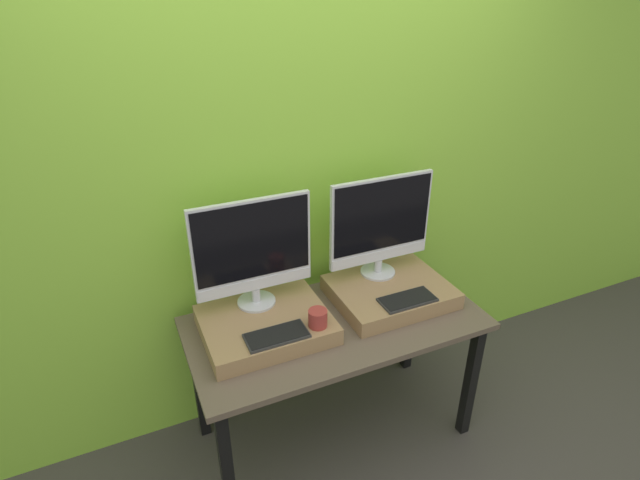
{
  "coord_description": "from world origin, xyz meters",
  "views": [
    {
      "loc": [
        -0.84,
        -1.36,
        2.15
      ],
      "look_at": [
        0.0,
        0.52,
        1.07
      ],
      "focal_mm": 28.0,
      "sensor_mm": 36.0,
      "label": 1
    }
  ],
  "objects_px": {
    "monitor_right": "(381,224)",
    "keyboard_right": "(407,299)",
    "monitor_left": "(253,250)",
    "keyboard_left": "(277,336)",
    "mug": "(318,318)"
  },
  "relations": [
    {
      "from": "monitor_right",
      "to": "keyboard_right",
      "type": "distance_m",
      "value": 0.39
    },
    {
      "from": "keyboard_left",
      "to": "keyboard_right",
      "type": "xyz_separation_m",
      "value": [
        0.65,
        0.0,
        0.0
      ]
    },
    {
      "from": "monitor_left",
      "to": "monitor_right",
      "type": "height_order",
      "value": "same"
    },
    {
      "from": "monitor_left",
      "to": "keyboard_left",
      "type": "height_order",
      "value": "monitor_left"
    },
    {
      "from": "monitor_left",
      "to": "keyboard_left",
      "type": "distance_m",
      "value": 0.39
    },
    {
      "from": "mug",
      "to": "monitor_right",
      "type": "xyz_separation_m",
      "value": [
        0.46,
        0.28,
        0.24
      ]
    },
    {
      "from": "keyboard_left",
      "to": "monitor_right",
      "type": "relative_size",
      "value": 0.49
    },
    {
      "from": "monitor_left",
      "to": "keyboard_left",
      "type": "xyz_separation_m",
      "value": [
        0.0,
        -0.28,
        -0.27
      ]
    },
    {
      "from": "monitor_left",
      "to": "mug",
      "type": "distance_m",
      "value": 0.41
    },
    {
      "from": "monitor_right",
      "to": "keyboard_left",
      "type": "bearing_deg",
      "value": -157.02
    },
    {
      "from": "monitor_left",
      "to": "keyboard_right",
      "type": "relative_size",
      "value": 2.03
    },
    {
      "from": "keyboard_left",
      "to": "keyboard_right",
      "type": "height_order",
      "value": "same"
    },
    {
      "from": "monitor_left",
      "to": "keyboard_right",
      "type": "distance_m",
      "value": 0.76
    },
    {
      "from": "mug",
      "to": "monitor_right",
      "type": "height_order",
      "value": "monitor_right"
    },
    {
      "from": "monitor_right",
      "to": "mug",
      "type": "bearing_deg",
      "value": -149.08
    }
  ]
}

